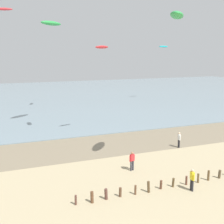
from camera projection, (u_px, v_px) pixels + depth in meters
name	position (u px, v px, depth m)	size (l,w,h in m)	color
wet_sand_strip	(71.00, 149.00, 31.21)	(120.00, 7.86, 0.01)	#84755B
sea	(32.00, 97.00, 66.83)	(160.00, 70.00, 0.10)	gray
groyne_mid	(194.00, 178.00, 22.93)	(18.84, 0.36, 0.92)	brown
person_by_waterline	(192.00, 179.00, 21.60)	(0.28, 0.56, 1.71)	#232328
person_left_flank	(179.00, 139.00, 31.52)	(0.31, 0.55, 1.71)	#232328
person_far_down_beach	(132.00, 160.00, 25.33)	(0.55, 0.30, 1.71)	#383842
kite_aloft_1	(163.00, 47.00, 60.73)	(2.23, 0.72, 0.36)	#19B2B7
kite_aloft_3	(102.00, 47.00, 33.91)	(1.90, 0.61, 0.30)	red
kite_aloft_4	(51.00, 23.00, 37.51)	(3.55, 1.14, 0.57)	green
kite_aloft_9	(177.00, 15.00, 23.28)	(3.30, 1.06, 0.53)	green
kite_aloft_11	(4.00, 9.00, 48.32)	(2.82, 0.90, 0.45)	red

